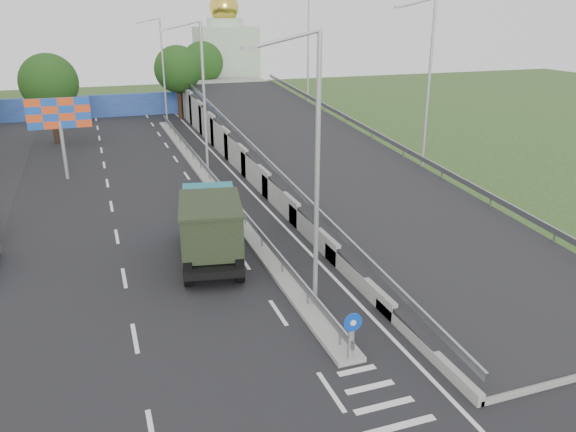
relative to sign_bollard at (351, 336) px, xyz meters
name	(u,v)px	position (x,y,z in m)	size (l,w,h in m)	color
ground	(382,404)	(0.00, -2.17, -1.03)	(160.00, 160.00, 0.00)	#2D4C1E
road_surface	(174,205)	(-3.00, 17.83, -1.03)	(26.00, 90.00, 0.04)	black
median	(210,181)	(0.00, 21.83, -0.93)	(1.00, 44.00, 0.20)	gray
overpass_ramp	(314,148)	(7.50, 21.83, 0.72)	(10.00, 50.00, 3.50)	gray
median_guardrail	(209,172)	(0.00, 21.83, -0.28)	(0.09, 44.00, 0.71)	gray
sign_bollard	(351,336)	(0.00, 0.00, 0.00)	(0.64, 0.23, 1.67)	black
lamp_post_near	(312,162)	(0.11, 3.83, 4.77)	(2.74, 0.18, 10.08)	#B2B5B7
lamp_post_mid	(201,91)	(0.11, 23.83, 4.77)	(2.74, 0.18, 10.08)	#B2B5B7
lamp_post_far	(161,65)	(0.11, 43.83, 4.77)	(2.74, 0.18, 10.08)	#B2B5B7
blue_wall	(119,105)	(-4.00, 49.83, 0.17)	(30.00, 0.50, 2.40)	#2A379C
church	(226,57)	(10.00, 57.83, 4.28)	(7.00, 7.00, 13.80)	#B2CCAD
billboard	(59,118)	(-9.00, 25.83, 3.15)	(4.00, 0.24, 5.50)	#B2B5B7
tree_left_mid	(49,83)	(-10.00, 37.83, 4.14)	(4.80, 4.80, 7.60)	black
tree_median_far	(178,69)	(2.00, 45.83, 4.14)	(4.80, 4.80, 7.60)	black
tree_ramp_far	(202,63)	(6.00, 52.83, 4.14)	(4.80, 4.80, 7.60)	black
dump_truck	(211,224)	(-2.46, 9.72, 0.63)	(3.62, 7.14, 3.01)	black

